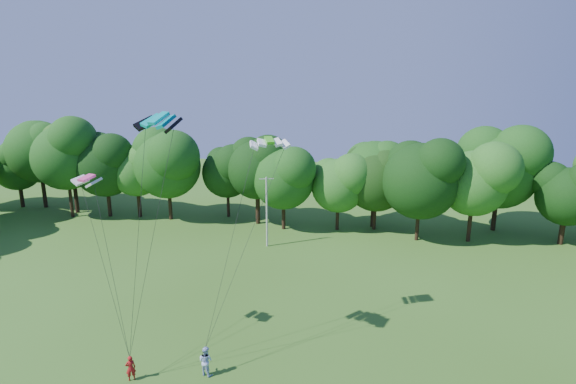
# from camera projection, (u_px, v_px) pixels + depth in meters

# --- Properties ---
(utility_pole) EXTENTS (1.47, 0.52, 7.56)m
(utility_pole) POSITION_uv_depth(u_px,v_px,m) (267.00, 211.00, 47.01)
(utility_pole) COLOR #AEAEA6
(utility_pole) RESTS_ON ground
(kite_flyer_left) EXTENTS (0.70, 0.64, 1.59)m
(kite_flyer_left) POSITION_uv_depth(u_px,v_px,m) (131.00, 368.00, 26.43)
(kite_flyer_left) COLOR #A81517
(kite_flyer_left) RESTS_ON ground
(kite_flyer_right) EXTENTS (1.08, 0.96, 1.86)m
(kite_flyer_right) POSITION_uv_depth(u_px,v_px,m) (206.00, 361.00, 26.90)
(kite_flyer_right) COLOR #ACC0EF
(kite_flyer_right) RESTS_ON ground
(kite_teal) EXTENTS (3.02, 2.18, 0.68)m
(kite_teal) POSITION_uv_depth(u_px,v_px,m) (159.00, 118.00, 24.62)
(kite_teal) COLOR #059A99
(kite_teal) RESTS_ON ground
(kite_green) EXTENTS (2.75, 2.00, 0.41)m
(kite_green) POSITION_uv_depth(u_px,v_px,m) (269.00, 140.00, 28.56)
(kite_green) COLOR green
(kite_green) RESTS_ON ground
(kite_pink) EXTENTS (2.06, 1.49, 0.34)m
(kite_pink) POSITION_uv_depth(u_px,v_px,m) (87.00, 178.00, 27.09)
(kite_pink) COLOR #E74086
(kite_pink) RESTS_ON ground
(tree_back_west) EXTENTS (8.81, 8.81, 12.81)m
(tree_back_west) POSITION_uv_depth(u_px,v_px,m) (71.00, 153.00, 58.15)
(tree_back_west) COLOR #341F15
(tree_back_west) RESTS_ON ground
(tree_back_center) EXTENTS (8.12, 8.12, 11.81)m
(tree_back_center) POSITION_uv_depth(u_px,v_px,m) (377.00, 168.00, 51.59)
(tree_back_center) COLOR #332214
(tree_back_center) RESTS_ON ground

